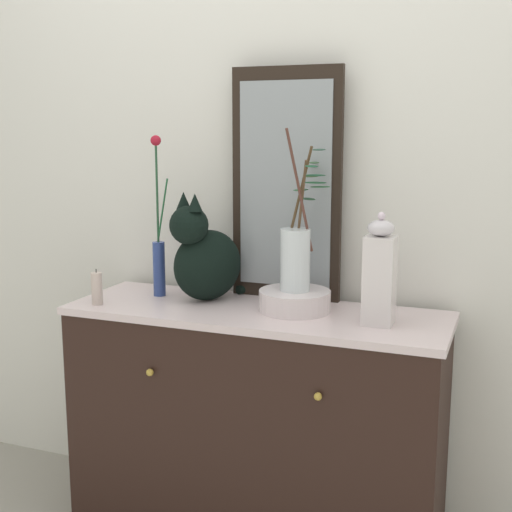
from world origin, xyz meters
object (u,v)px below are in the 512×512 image
candle_pillar (97,288)px  vase_glass_clear (296,252)px  bowl_porcelain (295,301)px  jar_lidded_porcelain (380,274)px  cat_sitting (205,257)px  vase_slim_green (159,251)px  sideboard (256,425)px  mirror_leaning (286,185)px

candle_pillar → vase_glass_clear: bearing=14.0°
bowl_porcelain → jar_lidded_porcelain: bearing=-11.4°
cat_sitting → vase_slim_green: (-0.18, 0.00, 0.01)m
sideboard → vase_glass_clear: (0.13, 0.03, 0.60)m
candle_pillar → mirror_leaning: bearing=29.7°
cat_sitting → vase_glass_clear: bearing=-3.6°
vase_slim_green → vase_glass_clear: bearing=-2.8°
jar_lidded_porcelain → candle_pillar: 0.95m
vase_glass_clear → vase_slim_green: bearing=177.2°
mirror_leaning → bowl_porcelain: (0.09, -0.16, -0.36)m
sideboard → bowl_porcelain: (0.12, 0.03, 0.44)m
sideboard → cat_sitting: (-0.21, 0.05, 0.56)m
vase_slim_green → jar_lidded_porcelain: vase_slim_green is taller
jar_lidded_porcelain → candle_pillar: (-0.94, -0.10, -0.10)m
bowl_porcelain → candle_pillar: bearing=-166.1°
jar_lidded_porcelain → sideboard: bearing=176.4°
cat_sitting → vase_slim_green: bearing=178.8°
cat_sitting → candle_pillar: 0.38m
sideboard → cat_sitting: size_ratio=2.94×
cat_sitting → vase_slim_green: 0.18m
vase_slim_green → jar_lidded_porcelain: size_ratio=1.64×
mirror_leaning → bowl_porcelain: mirror_leaning is taller
cat_sitting → jar_lidded_porcelain: bearing=-7.4°
bowl_porcelain → jar_lidded_porcelain: (0.29, -0.06, 0.12)m
bowl_porcelain → candle_pillar: candle_pillar is taller
mirror_leaning → cat_sitting: mirror_leaning is taller
sideboard → vase_slim_green: (-0.39, 0.06, 0.57)m
mirror_leaning → candle_pillar: mirror_leaning is taller
vase_slim_green → jar_lidded_porcelain: 0.81m
vase_slim_green → candle_pillar: (-0.14, -0.19, -0.11)m
mirror_leaning → bowl_porcelain: 0.41m
cat_sitting → bowl_porcelain: cat_sitting is taller
bowl_porcelain → vase_glass_clear: bearing=35.2°
candle_pillar → bowl_porcelain: bearing=13.9°
vase_slim_green → vase_glass_clear: size_ratio=1.08×
cat_sitting → candle_pillar: size_ratio=3.50×
cat_sitting → candle_pillar: bearing=-149.9°
vase_glass_clear → jar_lidded_porcelain: vase_glass_clear is taller
jar_lidded_porcelain → bowl_porcelain: bearing=168.6°
cat_sitting → vase_glass_clear: size_ratio=0.82×
mirror_leaning → jar_lidded_porcelain: bearing=-30.4°
vase_glass_clear → mirror_leaning: bearing=119.6°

